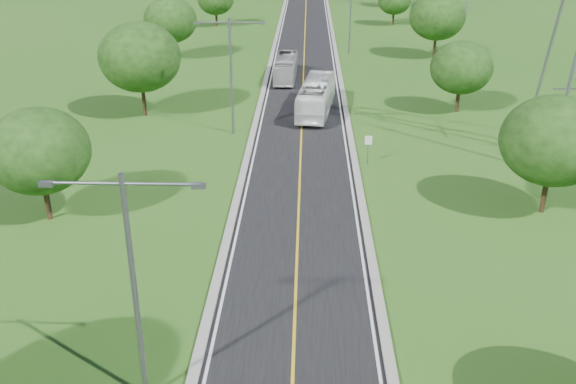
# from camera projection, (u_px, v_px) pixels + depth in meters

# --- Properties ---
(ground) EXTENTS (260.00, 260.00, 0.00)m
(ground) POSITION_uv_depth(u_px,v_px,m) (303.00, 89.00, 69.99)
(ground) COLOR #295A19
(ground) RESTS_ON ground
(road) EXTENTS (8.00, 150.00, 0.06)m
(road) POSITION_uv_depth(u_px,v_px,m) (303.00, 75.00, 75.44)
(road) COLOR black
(road) RESTS_ON ground
(curb_left) EXTENTS (0.50, 150.00, 0.22)m
(curb_left) POSITION_uv_depth(u_px,v_px,m) (267.00, 74.00, 75.53)
(curb_left) COLOR gray
(curb_left) RESTS_ON ground
(curb_right) EXTENTS (0.50, 150.00, 0.22)m
(curb_right) POSITION_uv_depth(u_px,v_px,m) (340.00, 74.00, 75.29)
(curb_right) COLOR gray
(curb_right) RESTS_ON ground
(speed_limit_sign) EXTENTS (0.55, 0.09, 2.40)m
(speed_limit_sign) POSITION_uv_depth(u_px,v_px,m) (368.00, 145.00, 49.15)
(speed_limit_sign) COLOR slate
(speed_limit_sign) RESTS_ON ground
(streetlight_near_left) EXTENTS (5.90, 0.25, 10.00)m
(streetlight_near_left) POSITION_uv_depth(u_px,v_px,m) (132.00, 273.00, 24.01)
(streetlight_near_left) COLOR slate
(streetlight_near_left) RESTS_ON ground
(streetlight_mid_left) EXTENTS (5.90, 0.25, 10.00)m
(streetlight_mid_left) POSITION_uv_depth(u_px,v_px,m) (231.00, 67.00, 54.05)
(streetlight_mid_left) COLOR slate
(streetlight_mid_left) RESTS_ON ground
(streetlight_far_right) EXTENTS (5.90, 0.25, 10.00)m
(streetlight_far_right) POSITION_uv_depth(u_px,v_px,m) (351.00, 8.00, 83.75)
(streetlight_far_right) COLOR slate
(streetlight_far_right) RESTS_ON ground
(tree_lb) EXTENTS (6.30, 6.30, 7.33)m
(tree_lb) POSITION_uv_depth(u_px,v_px,m) (39.00, 151.00, 39.39)
(tree_lb) COLOR black
(tree_lb) RESTS_ON ground
(tree_lc) EXTENTS (7.56, 7.56, 8.79)m
(tree_lc) POSITION_uv_depth(u_px,v_px,m) (140.00, 57.00, 59.01)
(tree_lc) COLOR black
(tree_lc) RESTS_ON ground
(tree_ld) EXTENTS (6.72, 6.72, 7.82)m
(tree_ld) POSITION_uv_depth(u_px,v_px,m) (170.00, 20.00, 81.16)
(tree_ld) COLOR black
(tree_ld) RESTS_ON ground
(tree_rb) EXTENTS (6.72, 6.72, 7.82)m
(tree_rb) POSITION_uv_depth(u_px,v_px,m) (554.00, 141.00, 40.19)
(tree_rb) COLOR black
(tree_rb) RESTS_ON ground
(tree_rc) EXTENTS (5.88, 5.88, 6.84)m
(tree_rc) POSITION_uv_depth(u_px,v_px,m) (461.00, 68.00, 60.50)
(tree_rc) COLOR black
(tree_rc) RESTS_ON ground
(tree_rd) EXTENTS (7.14, 7.14, 8.30)m
(tree_rd) POSITION_uv_depth(u_px,v_px,m) (437.00, 16.00, 81.90)
(tree_rd) COLOR black
(tree_rd) RESTS_ON ground
(tree_re) EXTENTS (5.46, 5.46, 6.35)m
(tree_re) POSITION_uv_depth(u_px,v_px,m) (394.00, 0.00, 104.33)
(tree_re) COLOR black
(tree_re) RESTS_ON ground
(bus_outbound) EXTENTS (3.97, 11.44, 3.12)m
(bus_outbound) POSITION_uv_depth(u_px,v_px,m) (316.00, 96.00, 61.37)
(bus_outbound) COLOR white
(bus_outbound) RESTS_ON road
(bus_inbound) EXTENTS (2.51, 9.54, 2.64)m
(bus_inbound) POSITION_uv_depth(u_px,v_px,m) (286.00, 68.00, 73.01)
(bus_inbound) COLOR beige
(bus_inbound) RESTS_ON road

